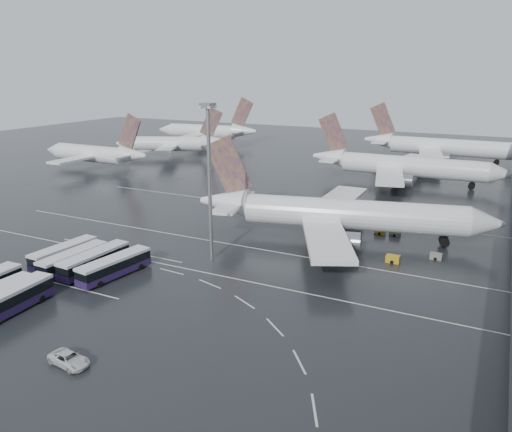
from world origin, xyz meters
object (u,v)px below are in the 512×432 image
at_px(bus_row_near_d, 114,266).
at_px(airliner_main, 338,215).
at_px(bus_row_near_c, 94,260).
at_px(gse_cart_belly_e, 380,231).
at_px(jet_remote_mid, 173,144).
at_px(bus_row_near_b, 73,260).
at_px(gse_cart_belly_b, 395,233).
at_px(bus_row_far_c, 7,301).
at_px(jet_remote_west, 96,154).
at_px(jet_remote_far, 208,132).
at_px(gse_cart_belly_c, 313,234).
at_px(airliner_gate_b, 402,166).
at_px(bus_row_near_a, 64,253).
at_px(gse_cart_belly_d, 436,256).
at_px(airliner_gate_c, 440,147).
at_px(gse_cart_belly_a, 393,259).
at_px(floodlight_mast, 209,164).
at_px(van_curve_a, 69,359).

bearing_deg(bus_row_near_d, airliner_main, -30.07).
relative_size(bus_row_near_c, gse_cart_belly_e, 6.45).
height_order(jet_remote_mid, bus_row_near_b, jet_remote_mid).
bearing_deg(gse_cart_belly_b, bus_row_far_c, -125.02).
height_order(bus_row_near_b, gse_cart_belly_e, bus_row_near_b).
bearing_deg(jet_remote_west, bus_row_near_b, 131.49).
distance_m(jet_remote_far, gse_cart_belly_c, 134.55).
relative_size(airliner_gate_b, jet_remote_mid, 1.39).
height_order(bus_row_near_a, gse_cart_belly_d, bus_row_near_a).
height_order(airliner_gate_c, gse_cart_belly_d, airliner_gate_c).
relative_size(airliner_gate_c, bus_row_near_c, 4.24).
bearing_deg(bus_row_far_c, jet_remote_far, 18.97).
bearing_deg(airliner_main, gse_cart_belly_a, -45.13).
distance_m(jet_remote_far, gse_cart_belly_e, 136.46).
relative_size(bus_row_near_c, gse_cart_belly_b, 6.47).
xyz_separation_m(floodlight_mast, gse_cart_belly_a, (28.84, 12.69, -16.28)).
distance_m(airliner_gate_c, gse_cart_belly_a, 108.12).
relative_size(jet_remote_far, gse_cart_belly_c, 19.11).
bearing_deg(airliner_gate_b, gse_cart_belly_c, -96.22).
relative_size(bus_row_near_d, van_curve_a, 2.55).
relative_size(jet_remote_west, bus_row_far_c, 3.08).
distance_m(airliner_gate_b, gse_cart_belly_e, 50.68).
height_order(bus_row_near_a, bus_row_near_b, bus_row_near_b).
bearing_deg(jet_remote_west, gse_cart_belly_d, 162.38).
xyz_separation_m(jet_remote_west, gse_cart_belly_e, (101.32, -26.87, -4.34)).
bearing_deg(jet_remote_far, floodlight_mast, 115.94).
height_order(bus_row_near_d, gse_cart_belly_c, bus_row_near_d).
bearing_deg(airliner_gate_c, bus_row_near_d, -102.48).
distance_m(bus_row_near_c, bus_row_near_d, 4.64).
xyz_separation_m(bus_row_near_b, gse_cart_belly_d, (53.33, 31.92, -1.19)).
bearing_deg(jet_remote_far, bus_row_far_c, 106.13).
xyz_separation_m(airliner_main, jet_remote_far, (-92.10, 100.47, 0.43)).
distance_m(bus_row_near_a, floodlight_mast, 29.55).
relative_size(van_curve_a, gse_cart_belly_d, 2.61).
xyz_separation_m(jet_remote_mid, gse_cart_belly_b, (96.28, -59.26, -4.23)).
height_order(airliner_main, jet_remote_west, airliner_main).
distance_m(airliner_gate_c, jet_remote_mid, 98.73).
xyz_separation_m(gse_cart_belly_c, gse_cart_belly_e, (11.45, 8.28, -0.11)).
bearing_deg(airliner_gate_c, airliner_gate_b, -95.44).
relative_size(jet_remote_far, bus_row_near_c, 3.55).
distance_m(gse_cart_belly_a, gse_cart_belly_c, 18.18).
bearing_deg(gse_cart_belly_a, bus_row_near_b, -150.07).
xyz_separation_m(airliner_gate_b, gse_cart_belly_a, (11.18, -64.76, -4.30)).
height_order(jet_remote_mid, jet_remote_far, jet_remote_far).
bearing_deg(gse_cart_belly_e, airliner_main, -135.93).
relative_size(bus_row_near_c, gse_cart_belly_d, 6.70).
xyz_separation_m(airliner_main, bus_row_near_c, (-30.85, -33.68, -3.14)).
relative_size(airliner_gate_b, bus_row_near_c, 4.19).
height_order(jet_remote_far, gse_cart_belly_e, jet_remote_far).
bearing_deg(gse_cart_belly_a, airliner_gate_c, 93.28).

